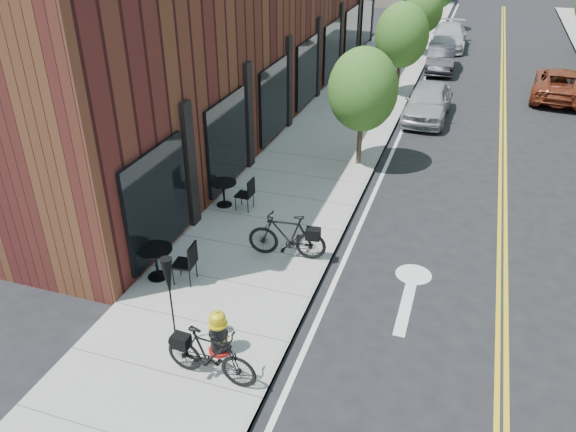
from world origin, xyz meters
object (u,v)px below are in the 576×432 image
(patio_umbrella, at_px, (169,284))
(fire_hydrant, at_px, (218,333))
(bicycle_right, at_px, (210,355))
(parked_car_c, at_px, (449,36))
(parked_car_a, at_px, (428,101))
(bistro_set_b, at_px, (156,259))
(parked_car_far, at_px, (561,84))
(bistro_set_c, at_px, (224,190))
(parked_car_b, at_px, (440,58))
(bicycle_left, at_px, (287,236))

(patio_umbrella, bearing_deg, fire_hydrant, 2.01)
(bicycle_right, relative_size, parked_car_c, 0.38)
(patio_umbrella, distance_m, parked_car_a, 15.57)
(bistro_set_b, distance_m, parked_car_c, 26.92)
(fire_hydrant, bearing_deg, parked_car_far, 46.56)
(parked_car_far, bearing_deg, parked_car_a, 47.26)
(bistro_set_c, distance_m, parked_car_a, 10.71)
(parked_car_b, xyz_separation_m, parked_car_c, (0.00, 5.45, 0.05))
(bicycle_left, height_order, parked_car_far, parked_car_far)
(bistro_set_c, xyz_separation_m, parked_car_b, (4.40, 17.37, 0.05))
(bistro_set_b, bearing_deg, patio_umbrella, -56.50)
(parked_car_a, height_order, parked_car_far, parked_car_a)
(bicycle_left, bearing_deg, bicycle_right, -6.46)
(fire_hydrant, relative_size, bicycle_left, 0.51)
(patio_umbrella, xyz_separation_m, parked_car_far, (8.44, 19.85, -0.86))
(bicycle_right, height_order, patio_umbrella, patio_umbrella)
(fire_hydrant, relative_size, parked_car_b, 0.25)
(fire_hydrant, xyz_separation_m, parked_car_a, (2.21, 15.19, 0.13))
(bicycle_left, distance_m, patio_umbrella, 3.87)
(bistro_set_b, distance_m, parked_car_a, 14.16)
(parked_car_c, bearing_deg, bistro_set_b, -100.80)
(bicycle_left, bearing_deg, parked_car_c, 169.30)
(parked_car_c, bearing_deg, parked_car_far, -58.60)
(parked_car_a, bearing_deg, parked_car_far, 42.10)
(bicycle_left, height_order, bistro_set_b, bicycle_left)
(bistro_set_b, height_order, parked_car_c, parked_car_c)
(parked_car_b, xyz_separation_m, parked_car_far, (5.50, -3.08, 0.02))
(bistro_set_b, xyz_separation_m, parked_car_b, (4.40, 21.10, 0.02))
(bicycle_left, xyz_separation_m, bistro_set_b, (-2.55, -1.79, -0.07))
(bistro_set_b, xyz_separation_m, parked_car_c, (4.40, 26.55, 0.07))
(bistro_set_b, bearing_deg, parked_car_b, 73.12)
(parked_car_b, height_order, parked_car_c, parked_car_c)
(fire_hydrant, distance_m, bistro_set_b, 2.99)
(fire_hydrant, distance_m, parked_car_far, 21.19)
(parked_car_a, bearing_deg, bicycle_left, -99.01)
(fire_hydrant, height_order, parked_car_b, parked_car_b)
(bicycle_left, height_order, parked_car_a, parked_car_a)
(bicycle_left, bearing_deg, bistro_set_b, -61.45)
(bicycle_right, height_order, parked_car_far, parked_car_far)
(bistro_set_c, bearing_deg, bicycle_left, -34.92)
(patio_umbrella, bearing_deg, bistro_set_c, 104.72)
(bistro_set_c, height_order, patio_umbrella, patio_umbrella)
(fire_hydrant, bearing_deg, patio_umbrella, 159.33)
(bistro_set_b, bearing_deg, fire_hydrant, -42.03)
(parked_car_a, bearing_deg, fire_hydrant, -97.29)
(bistro_set_c, distance_m, parked_car_far, 17.38)
(fire_hydrant, bearing_deg, bistro_set_c, 90.70)
(parked_car_b, relative_size, parked_car_c, 0.81)
(bicycle_right, xyz_separation_m, patio_umbrella, (-1.09, 0.64, 0.87))
(bicycle_left, bearing_deg, patio_umbrella, -23.27)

